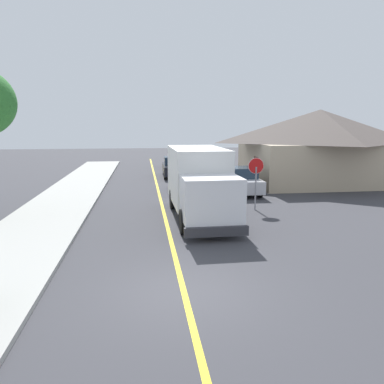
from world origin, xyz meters
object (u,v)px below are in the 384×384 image
box_truck (199,180)px  stop_sign (256,174)px  parked_car_near (187,181)px  parked_car_mid (174,167)px  house_across_street (319,145)px  parked_van_across (242,181)px  parked_car_far (176,160)px

box_truck → stop_sign: bearing=20.5°
parked_car_near → parked_car_mid: (-0.17, 7.43, 0.00)m
house_across_street → stop_sign: bearing=-132.3°
parked_van_across → stop_sign: stop_sign is taller
box_truck → stop_sign: box_truck is taller
parked_car_far → stop_sign: size_ratio=1.66×
parked_car_mid → parked_car_far: 6.40m
box_truck → parked_car_near: size_ratio=1.64×
parked_van_across → parked_car_mid: bearing=114.1°
parked_car_near → parked_car_mid: bearing=91.3°
box_truck → parked_car_near: bearing=88.4°
parked_car_far → parked_car_near: bearing=-92.5°
parked_car_mid → house_across_street: 11.44m
parked_car_near → stop_sign: (2.87, -5.16, 1.06)m
stop_sign → parked_van_across: bearing=83.1°
parked_van_across → house_across_street: size_ratio=0.40×
box_truck → parked_car_near: box_truck is taller
parked_car_near → parked_car_mid: 7.43m
parked_car_mid → stop_sign: size_ratio=1.67×
box_truck → parked_car_mid: size_ratio=1.62×
box_truck → parked_car_mid: bearing=90.0°
box_truck → parked_car_near: (0.18, 6.31, -0.97)m
parked_car_mid → parked_car_far: (0.78, 6.35, 0.00)m
parked_van_across → parked_car_near: bearing=169.8°
parked_van_across → house_across_street: (6.66, 3.38, 2.02)m
parked_car_mid → parked_van_across: same height
house_across_street → parked_car_mid: bearing=155.5°
parked_car_mid → stop_sign: stop_sign is taller
box_truck → parked_car_far: box_truck is taller
parked_car_near → parked_van_across: 3.47m
parked_car_near → parked_car_far: same height
parked_car_far → parked_van_across: same height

